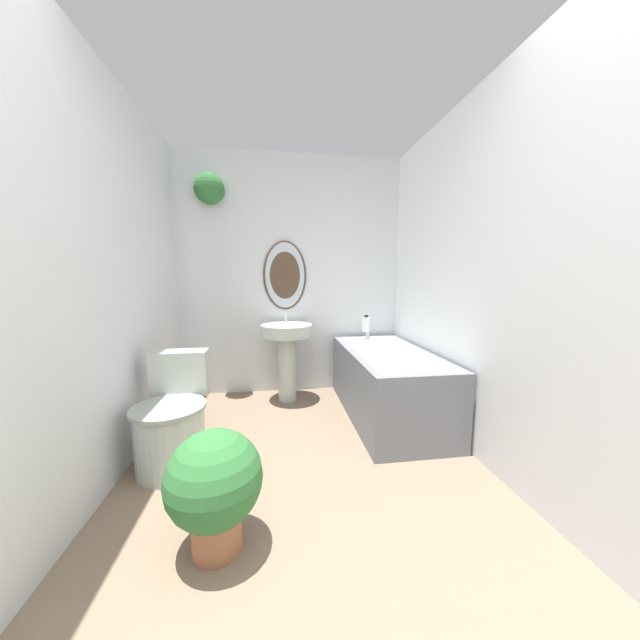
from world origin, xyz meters
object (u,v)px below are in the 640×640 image
object	(u,v)px
pedestal_sink	(287,347)
potted_plant	(215,484)
bathtub	(387,382)
shampoo_bottle	(366,324)
toilet	(173,423)

from	to	relation	value
pedestal_sink	potted_plant	world-z (taller)	pedestal_sink
bathtub	shampoo_bottle	size ratio (longest dim) A/B	8.56
potted_plant	shampoo_bottle	bearing A→B (deg)	56.25
bathtub	toilet	bearing A→B (deg)	-162.48
pedestal_sink	bathtub	world-z (taller)	pedestal_sink
bathtub	potted_plant	size ratio (longest dim) A/B	2.61
toilet	pedestal_sink	distance (m)	1.27
toilet	bathtub	size ratio (longest dim) A/B	0.49
potted_plant	pedestal_sink	bearing A→B (deg)	77.30
pedestal_sink	bathtub	distance (m)	0.99
pedestal_sink	toilet	bearing A→B (deg)	-128.06
bathtub	shampoo_bottle	xyz separation A→B (m)	(-0.03, 0.55, 0.43)
toilet	bathtub	world-z (taller)	toilet
toilet	shampoo_bottle	bearing A→B (deg)	33.84
bathtub	shampoo_bottle	distance (m)	0.69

